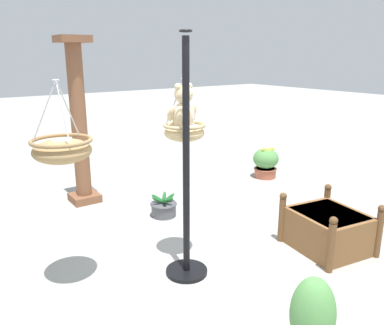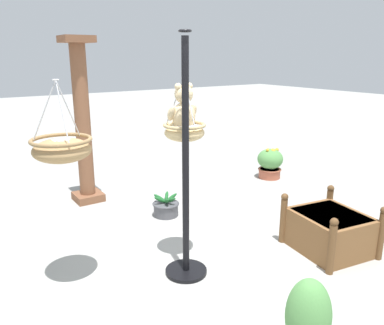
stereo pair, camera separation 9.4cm
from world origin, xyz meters
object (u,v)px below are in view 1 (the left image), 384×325
(hanging_basket_left_high, at_px, (62,149))
(greenhouse_pillar_right, at_px, (79,126))
(wooden_planter_box, at_px, (328,229))
(potted_plant_fern_front, at_px, (312,322))
(potted_plant_small_succulent, at_px, (164,207))
(hanging_basket_with_teddy, at_px, (184,131))
(potted_plant_bushy_green, at_px, (266,162))
(display_pole_central, at_px, (186,206))
(teddy_bear, at_px, (183,110))

(hanging_basket_left_high, relative_size, greenhouse_pillar_right, 0.30)
(wooden_planter_box, bearing_deg, potted_plant_fern_front, -147.50)
(wooden_planter_box, distance_m, potted_plant_small_succulent, 2.24)
(hanging_basket_with_teddy, bearing_deg, potted_plant_bushy_green, 29.12)
(hanging_basket_with_teddy, height_order, wooden_planter_box, hanging_basket_with_teddy)
(display_pole_central, height_order, greenhouse_pillar_right, greenhouse_pillar_right)
(greenhouse_pillar_right, relative_size, potted_plant_small_succulent, 6.50)
(hanging_basket_with_teddy, bearing_deg, hanging_basket_left_high, 170.38)
(teddy_bear, bearing_deg, greenhouse_pillar_right, 96.49)
(hanging_basket_left_high, xyz_separation_m, potted_plant_bushy_green, (4.17, 1.45, -1.12))
(teddy_bear, bearing_deg, potted_plant_bushy_green, 28.77)
(hanging_basket_left_high, xyz_separation_m, wooden_planter_box, (2.73, -0.97, -1.16))
(potted_plant_small_succulent, bearing_deg, potted_plant_bushy_green, 10.31)
(greenhouse_pillar_right, bearing_deg, potted_plant_fern_front, -88.35)
(display_pole_central, height_order, wooden_planter_box, display_pole_central)
(greenhouse_pillar_right, height_order, potted_plant_fern_front, greenhouse_pillar_right)
(hanging_basket_left_high, relative_size, potted_plant_fern_front, 1.01)
(wooden_planter_box, bearing_deg, display_pole_central, 162.81)
(display_pole_central, bearing_deg, greenhouse_pillar_right, 92.62)
(display_pole_central, relative_size, potted_plant_fern_front, 3.30)
(display_pole_central, height_order, potted_plant_fern_front, display_pole_central)
(greenhouse_pillar_right, bearing_deg, hanging_basket_with_teddy, -83.58)
(display_pole_central, height_order, potted_plant_small_succulent, display_pole_central)
(hanging_basket_with_teddy, distance_m, potted_plant_small_succulent, 1.86)
(hanging_basket_with_teddy, bearing_deg, potted_plant_fern_front, -94.66)
(wooden_planter_box, bearing_deg, potted_plant_small_succulent, 118.83)
(wooden_planter_box, relative_size, potted_plant_bushy_green, 1.71)
(potted_plant_fern_front, distance_m, potted_plant_bushy_green, 4.68)
(hanging_basket_left_high, relative_size, potted_plant_small_succulent, 1.94)
(hanging_basket_left_high, distance_m, potted_plant_fern_front, 2.51)
(hanging_basket_with_teddy, xyz_separation_m, teddy_bear, (0.00, 0.02, 0.21))
(display_pole_central, xyz_separation_m, teddy_bear, (0.15, 0.27, 0.92))
(teddy_bear, bearing_deg, display_pole_central, -118.75)
(potted_plant_bushy_green, bearing_deg, teddy_bear, -151.23)
(greenhouse_pillar_right, bearing_deg, potted_plant_small_succulent, -59.62)
(greenhouse_pillar_right, xyz_separation_m, potted_plant_small_succulent, (0.72, -1.22, -1.08))
(display_pole_central, relative_size, hanging_basket_left_high, 3.28)
(hanging_basket_with_teddy, height_order, teddy_bear, hanging_basket_with_teddy)
(hanging_basket_with_teddy, distance_m, potted_plant_bushy_green, 3.60)
(display_pole_central, xyz_separation_m, hanging_basket_left_high, (-1.06, 0.45, 0.65))
(potted_plant_bushy_green, bearing_deg, hanging_basket_with_teddy, -150.88)
(display_pole_central, height_order, teddy_bear, display_pole_central)
(display_pole_central, distance_m, potted_plant_small_succulent, 1.69)
(potted_plant_fern_front, distance_m, potted_plant_small_succulent, 3.10)
(teddy_bear, relative_size, greenhouse_pillar_right, 0.20)
(teddy_bear, height_order, potted_plant_fern_front, teddy_bear)
(teddy_bear, relative_size, potted_plant_fern_front, 0.66)
(greenhouse_pillar_right, distance_m, potted_plant_bushy_green, 3.45)
(display_pole_central, xyz_separation_m, potted_plant_small_succulent, (0.60, 1.44, -0.64))
(wooden_planter_box, bearing_deg, greenhouse_pillar_right, 119.43)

